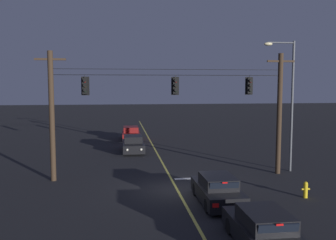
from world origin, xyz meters
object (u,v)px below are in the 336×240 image
(traffic_light_leftmost, at_px, (85,86))
(car_oncoming_trailing, at_px, (131,134))
(traffic_light_left_inner, at_px, (175,86))
(car_waiting_near_lane, at_px, (217,190))
(street_lamp_corner, at_px, (288,95))
(car_oncoming_lead, at_px, (133,144))
(traffic_light_centre, at_px, (250,86))
(car_waiting_second_near, at_px, (264,231))
(fire_hydrant, at_px, (306,189))

(traffic_light_leftmost, xyz_separation_m, car_oncoming_trailing, (3.16, 16.04, -5.04))
(traffic_light_leftmost, bearing_deg, traffic_light_left_inner, 0.00)
(car_waiting_near_lane, bearing_deg, street_lamp_corner, 43.31)
(traffic_light_left_inner, bearing_deg, car_oncoming_lead, 104.23)
(car_oncoming_trailing, xyz_separation_m, street_lamp_corner, (9.85, -15.50, 4.47))
(traffic_light_centre, height_order, car_waiting_second_near, traffic_light_centre)
(traffic_light_leftmost, distance_m, fire_hydrant, 13.57)
(car_waiting_second_near, bearing_deg, traffic_light_centre, 73.16)
(car_oncoming_trailing, bearing_deg, street_lamp_corner, -57.57)
(car_waiting_near_lane, relative_size, street_lamp_corner, 0.50)
(traffic_light_leftmost, relative_size, traffic_light_left_inner, 1.00)
(traffic_light_left_inner, height_order, traffic_light_centre, same)
(traffic_light_leftmost, height_order, car_oncoming_trailing, traffic_light_leftmost)
(street_lamp_corner, distance_m, fire_hydrant, 7.55)
(car_oncoming_trailing, xyz_separation_m, fire_hydrant, (8.23, -21.21, -0.21))
(traffic_light_centre, height_order, fire_hydrant, traffic_light_centre)
(traffic_light_left_inner, relative_size, car_oncoming_trailing, 0.28)
(street_lamp_corner, bearing_deg, car_oncoming_trailing, 122.43)
(traffic_light_centre, bearing_deg, traffic_light_leftmost, 180.00)
(car_oncoming_lead, relative_size, fire_hydrant, 5.26)
(car_oncoming_trailing, relative_size, car_waiting_second_near, 1.02)
(car_oncoming_trailing, bearing_deg, car_waiting_second_near, -81.79)
(traffic_light_leftmost, relative_size, traffic_light_centre, 1.00)
(traffic_light_left_inner, relative_size, car_waiting_second_near, 0.28)
(traffic_light_left_inner, xyz_separation_m, car_oncoming_lead, (-2.30, 9.06, -5.04))
(fire_hydrant, bearing_deg, traffic_light_leftmost, 155.58)
(traffic_light_left_inner, relative_size, car_waiting_near_lane, 0.28)
(traffic_light_leftmost, height_order, street_lamp_corner, street_lamp_corner)
(traffic_light_centre, relative_size, car_waiting_second_near, 0.28)
(car_oncoming_lead, distance_m, car_waiting_second_near, 19.99)
(traffic_light_left_inner, bearing_deg, car_oncoming_trailing, 98.10)
(car_oncoming_lead, bearing_deg, fire_hydrant, -59.93)
(traffic_light_left_inner, distance_m, street_lamp_corner, 7.61)
(traffic_light_left_inner, xyz_separation_m, street_lamp_corner, (7.57, 0.53, -0.57))
(car_waiting_near_lane, bearing_deg, traffic_light_left_inner, 103.03)
(traffic_light_leftmost, xyz_separation_m, fire_hydrant, (11.39, -5.17, -5.25))
(car_waiting_near_lane, height_order, street_lamp_corner, street_lamp_corner)
(car_waiting_second_near, distance_m, street_lamp_corner, 13.38)
(car_waiting_near_lane, bearing_deg, traffic_light_leftmost, 141.04)
(car_waiting_near_lane, bearing_deg, car_waiting_second_near, -86.67)
(car_oncoming_lead, bearing_deg, traffic_light_leftmost, -109.15)
(traffic_light_left_inner, relative_size, street_lamp_corner, 0.14)
(traffic_light_centre, xyz_separation_m, car_waiting_near_lane, (-3.49, -5.42, -5.04))
(traffic_light_left_inner, height_order, fire_hydrant, traffic_light_left_inner)
(traffic_light_left_inner, height_order, car_oncoming_trailing, traffic_light_left_inner)
(car_oncoming_lead, bearing_deg, car_waiting_second_near, -78.89)
(traffic_light_leftmost, distance_m, car_waiting_near_lane, 9.98)
(car_waiting_near_lane, height_order, fire_hydrant, car_waiting_near_lane)
(traffic_light_leftmost, relative_size, car_oncoming_lead, 0.28)
(traffic_light_centre, relative_size, car_oncoming_lead, 0.28)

